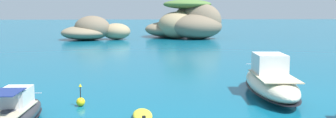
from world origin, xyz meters
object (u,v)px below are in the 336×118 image
(islet_large, at_px, (189,22))
(channel_buoy, at_px, (81,101))
(motorboat_cream, at_px, (270,82))
(islet_small, at_px, (92,31))
(motorboat_charcoal, at_px, (14,114))
(dinghy_tender, at_px, (143,115))

(islet_large, xyz_separation_m, channel_buoy, (-13.33, -56.66, -2.94))
(channel_buoy, bearing_deg, motorboat_cream, 10.11)
(islet_small, distance_m, channel_buoy, 52.95)
(motorboat_charcoal, height_order, motorboat_cream, motorboat_cream)
(motorboat_cream, distance_m, dinghy_tender, 10.67)
(motorboat_cream, distance_m, channel_buoy, 13.35)
(islet_small, relative_size, motorboat_charcoal, 2.19)
(motorboat_cream, bearing_deg, islet_small, 111.43)
(islet_small, distance_m, motorboat_charcoal, 56.79)
(motorboat_cream, relative_size, channel_buoy, 6.94)
(islet_small, bearing_deg, channel_buoy, -82.87)
(islet_small, bearing_deg, islet_large, 11.77)
(islet_large, xyz_separation_m, motorboat_charcoal, (-16.09, -60.80, -2.59))
(motorboat_cream, xyz_separation_m, dinghy_tender, (-9.13, -5.47, -0.77))
(motorboat_cream, bearing_deg, motorboat_charcoal, -157.83)
(channel_buoy, bearing_deg, islet_small, 97.13)
(islet_large, relative_size, dinghy_tender, 6.61)
(motorboat_cream, height_order, channel_buoy, motorboat_cream)
(islet_small, xyz_separation_m, motorboat_charcoal, (3.81, -56.65, -1.13))
(islet_large, xyz_separation_m, dinghy_tender, (-9.34, -59.79, -3.05))
(islet_large, relative_size, motorboat_charcoal, 2.71)
(dinghy_tender, bearing_deg, channel_buoy, 141.92)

